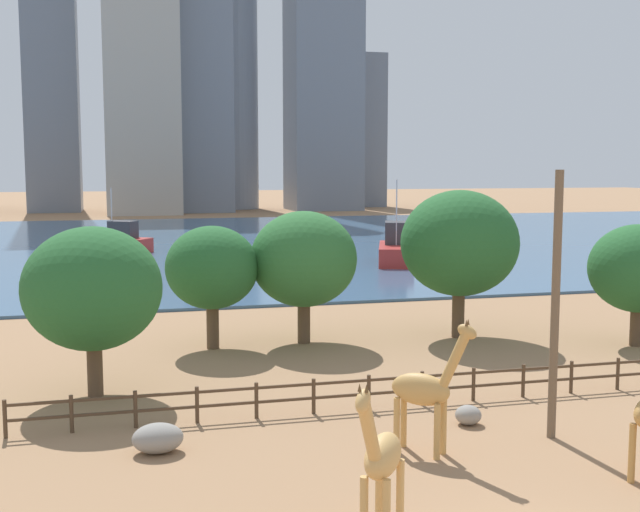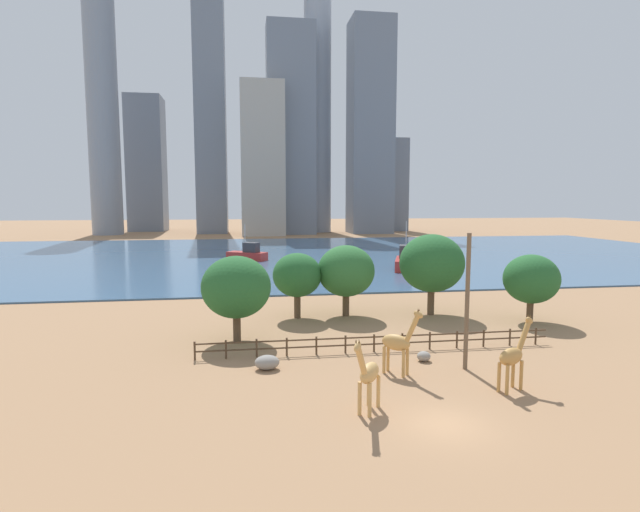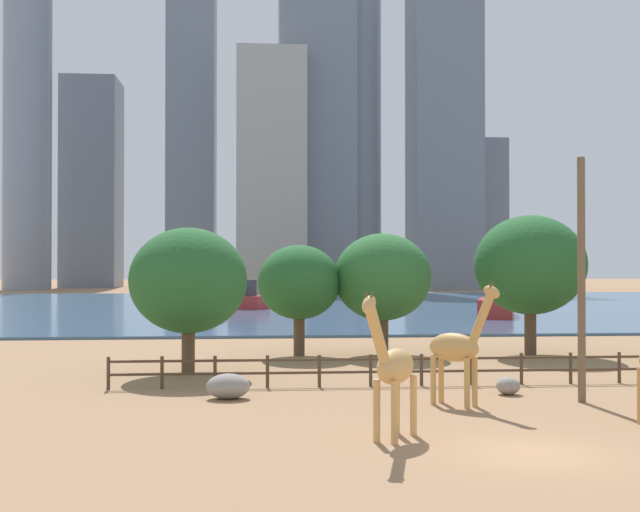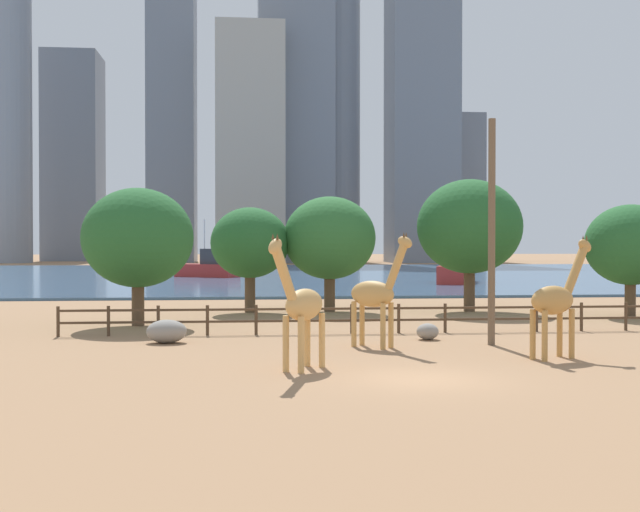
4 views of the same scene
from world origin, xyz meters
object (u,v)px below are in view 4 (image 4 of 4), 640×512
Objects in this scene: boulder_near_fence at (428,332)px; boat_ferry at (209,267)px; utility_pole at (492,232)px; tree_right_small at (138,238)px; tree_left_large at (470,227)px; tree_left_small at (631,245)px; giraffe_tall at (376,294)px; giraffe_companion at (301,305)px; tree_center_broad at (250,243)px; boulder_by_pole at (167,331)px; giraffe_young at (556,300)px; tree_right_tall at (330,238)px; boat_sailboat at (457,270)px.

boat_ferry is at bearing 100.95° from boulder_near_fence.
boat_ferry is (-13.55, 61.15, -3.13)m from utility_pole.
tree_left_large is at bearing 19.48° from tree_right_small.
tree_left_large is at bearing 152.26° from tree_left_small.
giraffe_tall is 1.03× the size of giraffe_companion.
tree_center_broad is (-4.63, 16.27, 1.94)m from giraffe_tall.
boat_ferry is (-5.68, 66.72, -0.76)m from giraffe_companion.
utility_pole is at bearing -59.75° from tree_center_broad.
boulder_by_pole is 14.92m from tree_center_broad.
tree_left_large is 8.86m from tree_left_small.
tree_right_tall is at bearing 79.61° from giraffe_young.
tree_right_small is at bearing -127.59° from tree_center_broad.
tree_right_small reaches higher than boulder_by_pole.
giraffe_companion is at bearing -138.85° from tree_left_small.
boat_sailboat reaches higher than tree_right_small.
tree_right_tall is 46.13m from boat_ferry.
tree_right_tall reaches higher than boulder_near_fence.
giraffe_companion is 0.64× the size of tree_right_small.
tree_center_broad is (-9.28, 15.91, -0.42)m from utility_pole.
tree_left_large is 1.02× the size of boat_ferry.
giraffe_young is at bearing -97.34° from tree_left_large.
giraffe_companion is 8.98m from boulder_by_pole.
boulder_near_fence is (-2.09, 1.93, -4.09)m from utility_pole.
tree_left_small is 0.92× the size of tree_right_small.
giraffe_tall is 0.73× the size of tree_center_broad.
giraffe_companion is 66.96m from boat_ferry.
tree_left_large is (5.62, 13.35, 4.62)m from boulder_near_fence.
tree_left_small is (10.25, 15.03, 1.86)m from giraffe_young.
boulder_by_pole is (-4.85, 7.39, -1.59)m from giraffe_companion.
utility_pole is (-1.06, 3.85, 2.39)m from giraffe_young.
tree_right_tall is (-2.54, 14.06, 3.95)m from boulder_near_fence.
boat_ferry is at bearing 95.39° from tree_center_broad.
giraffe_young is 22.39m from tree_center_broad.
boulder_near_fence is 10.63m from boulder_by_pole.
utility_pole reaches higher than tree_center_broad.
boat_ferry is (-8.90, 61.51, -0.77)m from giraffe_tall.
giraffe_tall is at bearing -138.09° from boulder_near_fence.
giraffe_tall reaches higher than boulder_by_pole.
boulder_by_pole is (-13.78, 5.68, -1.57)m from giraffe_young.
boulder_near_fence is at bearing -62.81° from tree_center_broad.
tree_left_small is (7.78, -4.09, -1.07)m from tree_left_large.
giraffe_companion is at bearing 164.49° from giraffe_young.
tree_right_small reaches higher than giraffe_tall.
boat_sailboat is (23.61, 43.35, 0.99)m from boulder_by_pole.
giraffe_young is at bearing 8.06° from boat_sailboat.
utility_pole is at bearing -8.16° from boulder_by_pole.
boat_ferry is at bearing 142.42° from giraffe_tall.
giraffe_tall reaches higher than giraffe_young.
boulder_near_fence is 0.12× the size of tree_left_large.
boat_ferry is (-14.60, 65.00, -0.74)m from giraffe_young.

